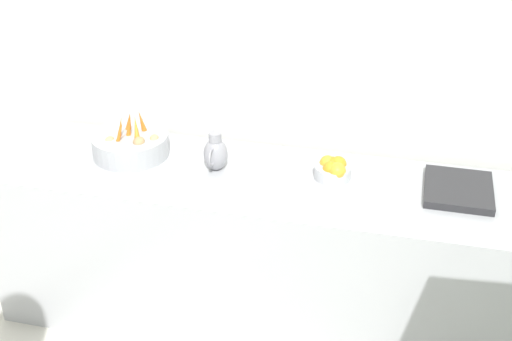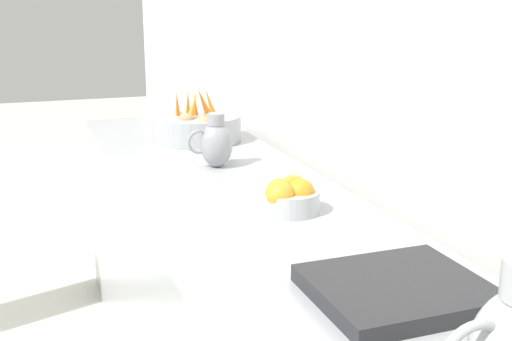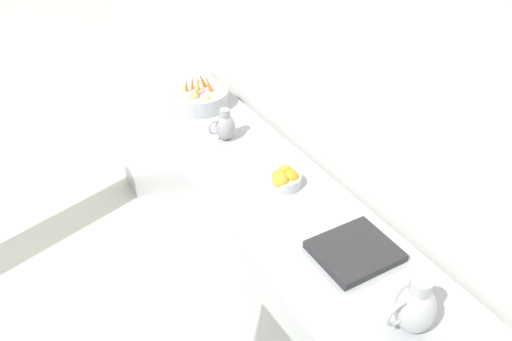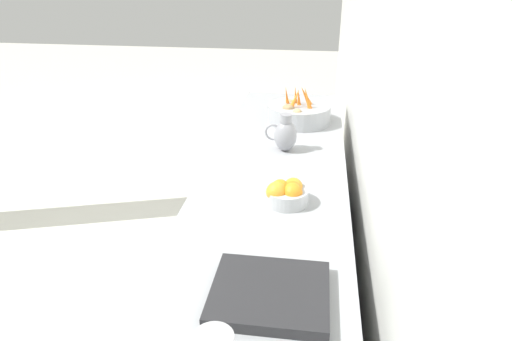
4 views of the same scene
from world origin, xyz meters
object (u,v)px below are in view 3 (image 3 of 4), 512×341
at_px(metal_pitcher_tall, 415,307).
at_px(metal_pitcher_short, 225,126).
at_px(vegetable_colander, 199,97).
at_px(orange_bowl, 284,178).

xyz_separation_m(metal_pitcher_tall, metal_pitcher_short, (-0.02, -1.54, -0.03)).
distance_m(metal_pitcher_tall, metal_pitcher_short, 1.54).
distance_m(vegetable_colander, metal_pitcher_short, 0.45).
bearing_deg(vegetable_colander, metal_pitcher_tall, 88.18).
xyz_separation_m(orange_bowl, metal_pitcher_short, (0.05, -0.55, 0.04)).
distance_m(orange_bowl, metal_pitcher_tall, 0.99).
bearing_deg(orange_bowl, metal_pitcher_tall, 85.94).
relative_size(vegetable_colander, metal_pitcher_tall, 1.49).
height_order(metal_pitcher_tall, metal_pitcher_short, metal_pitcher_tall).
bearing_deg(metal_pitcher_tall, vegetable_colander, -91.82).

